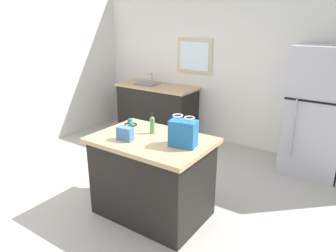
# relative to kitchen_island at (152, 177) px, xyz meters

# --- Properties ---
(ground) EXTENTS (6.44, 6.44, 0.00)m
(ground) POSITION_rel_kitchen_island_xyz_m (-0.15, -0.12, -0.45)
(ground) COLOR #ADA89E
(back_wall) EXTENTS (5.37, 0.13, 2.56)m
(back_wall) POSITION_rel_kitchen_island_xyz_m (-0.16, 2.49, 0.83)
(back_wall) COLOR silver
(back_wall) RESTS_ON ground
(kitchen_island) EXTENTS (1.23, 0.84, 0.89)m
(kitchen_island) POSITION_rel_kitchen_island_xyz_m (0.00, 0.00, 0.00)
(kitchen_island) COLOR black
(kitchen_island) RESTS_ON ground
(refrigerator) EXTENTS (0.74, 0.70, 1.74)m
(refrigerator) POSITION_rel_kitchen_island_xyz_m (1.21, 2.08, 0.42)
(refrigerator) COLOR #B7B7BC
(refrigerator) RESTS_ON ground
(sink_counter) EXTENTS (1.48, 0.62, 1.09)m
(sink_counter) POSITION_rel_kitchen_island_xyz_m (-1.49, 2.12, 0.01)
(sink_counter) COLOR black
(sink_counter) RESTS_ON ground
(shopping_bag) EXTENTS (0.28, 0.21, 0.31)m
(shopping_bag) POSITION_rel_kitchen_island_xyz_m (0.37, 0.01, 0.58)
(shopping_bag) COLOR #236BAD
(shopping_bag) RESTS_ON kitchen_island
(small_box) EXTENTS (0.18, 0.10, 0.14)m
(small_box) POSITION_rel_kitchen_island_xyz_m (-0.19, -0.19, 0.51)
(small_box) COLOR #4775B7
(small_box) RESTS_ON kitchen_island
(bottle) EXTENTS (0.05, 0.05, 0.22)m
(bottle) POSITION_rel_kitchen_island_xyz_m (-0.09, 0.13, 0.54)
(bottle) COLOR #4C9956
(bottle) RESTS_ON kitchen_island
(ear_defenders) EXTENTS (0.21, 0.21, 0.06)m
(ear_defenders) POSITION_rel_kitchen_island_xyz_m (-0.46, 0.20, 0.46)
(ear_defenders) COLOR black
(ear_defenders) RESTS_ON kitchen_island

